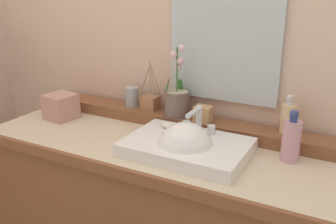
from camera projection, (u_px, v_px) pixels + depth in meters
wall_back at (196, 35)px, 1.78m from camera, size 3.15×0.20×2.52m
back_ledge at (177, 120)px, 1.74m from camera, size 1.39×0.13×0.05m
sink_basin at (186, 149)px, 1.46m from camera, size 0.47×0.32×0.26m
soap_bar at (168, 125)px, 1.58m from camera, size 0.07×0.04×0.02m
potted_plant at (177, 99)px, 1.70m from camera, size 0.12×0.11×0.32m
soap_dispenser at (288, 118)px, 1.51m from camera, size 0.06×0.06×0.15m
tumbler_cup at (132, 97)px, 1.85m from camera, size 0.07×0.07×0.09m
reed_diffuser at (150, 102)px, 1.80m from camera, size 0.10×0.11×0.24m
trinket_box at (203, 114)px, 1.64m from camera, size 0.07×0.06×0.07m
lotion_bottle at (291, 140)px, 1.39m from camera, size 0.07×0.07×0.19m
tissue_box at (61, 107)px, 1.83m from camera, size 0.15×0.15×0.12m
mirror at (224, 31)px, 1.59m from camera, size 0.49×0.02×0.60m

